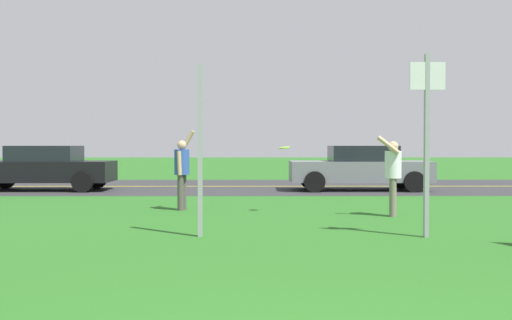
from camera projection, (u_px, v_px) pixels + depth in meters
The scene contains 10 objects.
ground_plane at pixel (271, 218), 12.57m from camera, with size 120.00×120.00×0.00m, color #26601E.
highway_strip at pixel (263, 186), 22.04m from camera, with size 120.00×8.21×0.01m, color #2D2D30.
highway_center_stripe at pixel (263, 186), 22.04m from camera, with size 120.00×0.16×0.00m, color yellow.
sign_post_near_path at pixel (200, 151), 10.00m from camera, with size 0.07×0.10×2.77m.
sign_post_by_roadside at pixel (427, 127), 9.91m from camera, with size 0.56×0.10×2.93m.
person_thrower_blue_shirt at pixel (182, 168), 14.08m from camera, with size 0.46×0.52×1.82m.
person_catcher_white_shirt at pixel (393, 171), 12.85m from camera, with size 0.54×0.53×1.67m.
frisbee_lime at pixel (285, 148), 13.48m from camera, with size 0.24×0.23×0.08m.
car_gray_center_left at pixel (360, 168), 20.19m from camera, with size 4.50×2.00×1.45m.
car_black_center_right at pixel (43, 168), 20.13m from camera, with size 4.50×2.00×1.45m.
Camera 1 is at (-0.38, -3.08, 1.48)m, focal length 43.63 mm.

